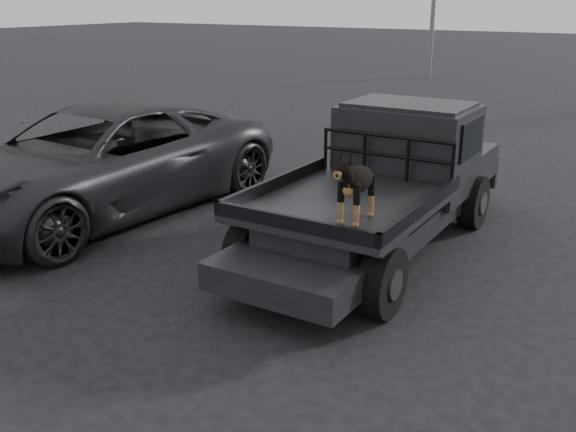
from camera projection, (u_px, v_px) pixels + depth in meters
The scene contains 6 objects.
ground at pixel (247, 302), 6.99m from camera, with size 120.00×120.00×0.00m, color black.
flatbed_ute at pixel (377, 216), 8.32m from camera, with size 2.00×5.40×0.92m, color black, non-canonical shape.
ute_cab at pixel (408, 135), 8.80m from camera, with size 1.72×1.30×0.88m, color black, non-canonical shape.
headache_rack at pixel (386, 157), 8.24m from camera, with size 1.80×0.08×0.55m, color black, non-canonical shape.
dog at pixel (357, 186), 6.66m from camera, with size 0.32×0.60×0.74m, color black, non-canonical shape.
parked_suv at pixel (98, 161), 9.63m from camera, with size 2.68×5.81×1.61m, color #2A2B2F.
Camera 1 is at (3.69, -5.14, 3.15)m, focal length 40.00 mm.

